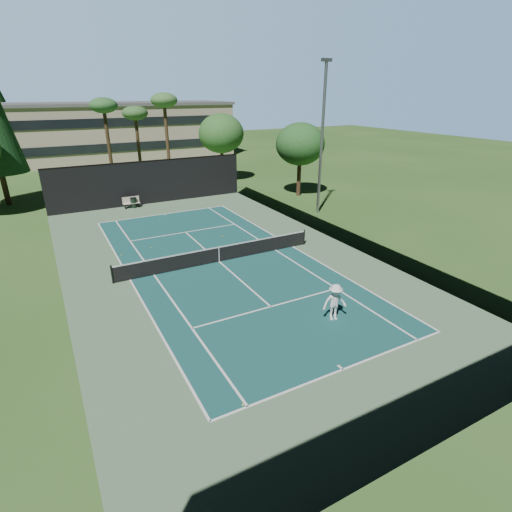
{
  "coord_description": "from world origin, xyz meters",
  "views": [
    {
      "loc": [
        -8.85,
        -21.27,
        9.91
      ],
      "look_at": [
        1.0,
        -3.0,
        1.3
      ],
      "focal_mm": 28.0,
      "sensor_mm": 36.0,
      "label": 1
    }
  ],
  "objects": [
    {
      "name": "campus_building",
      "position": [
        0.0,
        45.98,
        4.21
      ],
      "size": [
        40.5,
        12.5,
        8.3
      ],
      "color": "#B5A38C",
      "rests_on": "ground"
    },
    {
      "name": "park_bench",
      "position": [
        -2.05,
        15.32,
        0.55
      ],
      "size": [
        1.5,
        0.45,
        1.02
      ],
      "color": "beige",
      "rests_on": "ground"
    },
    {
      "name": "trash_bin",
      "position": [
        -1.87,
        15.26,
        0.48
      ],
      "size": [
        0.56,
        0.56,
        0.95
      ],
      "color": "black",
      "rests_on": "ground"
    },
    {
      "name": "tennis_ball_d",
      "position": [
        -5.19,
        3.98,
        0.03
      ],
      "size": [
        0.06,
        0.06,
        0.06
      ],
      "primitive_type": "sphere",
      "color": "#C1D530",
      "rests_on": "ground"
    },
    {
      "name": "ground",
      "position": [
        0.0,
        0.0,
        0.0
      ],
      "size": [
        160.0,
        160.0,
        0.0
      ],
      "primitive_type": "plane",
      "color": "#305921",
      "rests_on": "ground"
    },
    {
      "name": "player",
      "position": [
        2.02,
        -8.78,
        0.9
      ],
      "size": [
        1.3,
        0.96,
        1.81
      ],
      "primitive_type": "imported",
      "rotation": [
        0.0,
        0.0,
        -0.27
      ],
      "color": "white",
      "rests_on": "ground"
    },
    {
      "name": "palm_a",
      "position": [
        -2.0,
        24.0,
        8.19
      ],
      "size": [
        2.8,
        2.8,
        9.32
      ],
      "color": "#3F2F1B",
      "rests_on": "ground"
    },
    {
      "name": "tennis_net",
      "position": [
        0.0,
        0.0,
        0.56
      ],
      "size": [
        12.9,
        0.1,
        1.1
      ],
      "color": "black",
      "rests_on": "ground"
    },
    {
      "name": "tennis_ball_b",
      "position": [
        -3.12,
        4.36,
        0.04
      ],
      "size": [
        0.08,
        0.08,
        0.08
      ],
      "primitive_type": "sphere",
      "color": "#B3D22F",
      "rests_on": "ground"
    },
    {
      "name": "tennis_ball_a",
      "position": [
        -4.22,
        -11.74,
        0.04
      ],
      "size": [
        0.08,
        0.08,
        0.08
      ],
      "primitive_type": "sphere",
      "color": "#BCDC32",
      "rests_on": "ground"
    },
    {
      "name": "tennis_ball_c",
      "position": [
        2.08,
        4.19,
        0.04
      ],
      "size": [
        0.08,
        0.08,
        0.08
      ],
      "primitive_type": "sphere",
      "color": "#B5CA2D",
      "rests_on": "ground"
    },
    {
      "name": "decid_tree_a",
      "position": [
        10.0,
        22.0,
        5.42
      ],
      "size": [
        5.12,
        5.12,
        7.62
      ],
      "color": "#42301C",
      "rests_on": "ground"
    },
    {
      "name": "court_surface",
      "position": [
        0.0,
        0.0,
        0.01
      ],
      "size": [
        10.97,
        23.77,
        0.01
      ],
      "primitive_type": "cube",
      "color": "#184D4C",
      "rests_on": "ground"
    },
    {
      "name": "apron_slab",
      "position": [
        0.0,
        0.0,
        0.01
      ],
      "size": [
        18.0,
        32.0,
        0.01
      ],
      "primitive_type": "cube",
      "color": "#567955",
      "rests_on": "ground"
    },
    {
      "name": "fence",
      "position": [
        0.0,
        0.06,
        2.01
      ],
      "size": [
        18.04,
        32.05,
        4.03
      ],
      "color": "black",
      "rests_on": "ground"
    },
    {
      "name": "court_lines",
      "position": [
        0.0,
        0.0,
        0.02
      ],
      "size": [
        11.07,
        23.87,
        0.01
      ],
      "color": "white",
      "rests_on": "ground"
    },
    {
      "name": "light_pole",
      "position": [
        12.0,
        6.0,
        6.46
      ],
      "size": [
        0.9,
        0.25,
        12.22
      ],
      "color": "#919499",
      "rests_on": "ground"
    },
    {
      "name": "palm_c",
      "position": [
        4.0,
        23.0,
        8.6
      ],
      "size": [
        2.8,
        2.8,
        9.77
      ],
      "color": "#4B3620",
      "rests_on": "ground"
    },
    {
      "name": "decid_tree_b",
      "position": [
        14.0,
        12.0,
        5.08
      ],
      "size": [
        4.8,
        4.8,
        7.14
      ],
      "color": "#4C3020",
      "rests_on": "ground"
    },
    {
      "name": "palm_b",
      "position": [
        1.5,
        26.0,
        7.36
      ],
      "size": [
        2.8,
        2.8,
        8.42
      ],
      "color": "#42301C",
      "rests_on": "ground"
    }
  ]
}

